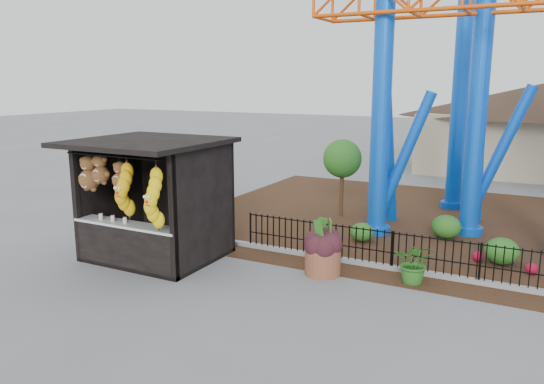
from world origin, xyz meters
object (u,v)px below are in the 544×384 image
at_px(terracotta_planter, 323,261).
at_px(roller_coaster, 531,14).
at_px(potted_plant, 415,263).
at_px(prize_booth, 148,202).

bearing_deg(terracotta_planter, roller_coaster, 59.13).
distance_m(terracotta_planter, potted_plant, 2.14).
relative_size(roller_coaster, terracotta_planter, 12.70).
xyz_separation_m(prize_booth, potted_plant, (6.47, 1.50, -1.04)).
bearing_deg(potted_plant, terracotta_planter, -170.11).
bearing_deg(terracotta_planter, potted_plant, 11.19).
bearing_deg(roller_coaster, prize_booth, -137.90).
distance_m(prize_booth, potted_plant, 6.73).
bearing_deg(potted_plant, prize_booth, -168.25).
bearing_deg(potted_plant, roller_coaster, 73.00).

